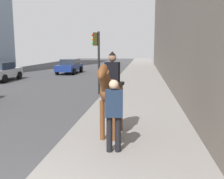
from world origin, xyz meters
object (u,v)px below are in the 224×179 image
at_px(mounted_horse_near, 111,89).
at_px(car_far_lane, 1,71).
at_px(traffic_light_near_curb, 97,52).
at_px(car_near_lane, 70,66).
at_px(pedestrian_greeting, 114,111).

height_order(mounted_horse_near, car_far_lane, mounted_horse_near).
xyz_separation_m(mounted_horse_near, traffic_light_near_curb, (7.05, 1.67, 0.88)).
bearing_deg(traffic_light_near_curb, car_near_lane, 23.29).
xyz_separation_m(car_near_lane, traffic_light_near_curb, (-11.33, -4.88, 1.55)).
xyz_separation_m(car_near_lane, car_far_lane, (-6.62, 3.52, 0.00)).
relative_size(pedestrian_greeting, car_near_lane, 0.39).
height_order(pedestrian_greeting, car_far_lane, pedestrian_greeting).
distance_m(mounted_horse_near, car_near_lane, 19.52).
xyz_separation_m(car_far_lane, traffic_light_near_curb, (-4.71, -8.39, 1.55)).
bearing_deg(traffic_light_near_curb, car_far_lane, 60.72).
xyz_separation_m(pedestrian_greeting, traffic_light_near_curb, (8.16, 1.86, 1.20)).
xyz_separation_m(mounted_horse_near, car_far_lane, (11.75, 10.06, -0.67)).
relative_size(pedestrian_greeting, traffic_light_near_curb, 0.50).
bearing_deg(car_near_lane, mounted_horse_near, 20.76).
distance_m(mounted_horse_near, pedestrian_greeting, 1.18).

